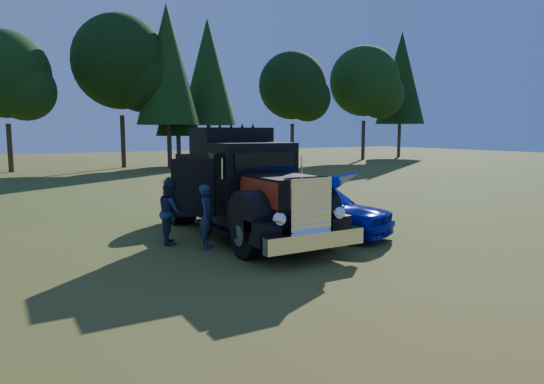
{
  "coord_description": "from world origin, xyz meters",
  "views": [
    {
      "loc": [
        -5.17,
        -9.57,
        2.9
      ],
      "look_at": [
        1.11,
        1.28,
        1.32
      ],
      "focal_mm": 32.0,
      "sensor_mm": 36.0,
      "label": 1
    }
  ],
  "objects_px": {
    "spectator_far": "(171,212)",
    "diamond_t_truck": "(245,191)",
    "hotrod_coupe": "(318,209)",
    "spectator_near": "(207,217)"
  },
  "relations": [
    {
      "from": "spectator_far",
      "to": "diamond_t_truck",
      "type": "bearing_deg",
      "value": -84.14
    },
    {
      "from": "diamond_t_truck",
      "to": "hotrod_coupe",
      "type": "height_order",
      "value": "diamond_t_truck"
    },
    {
      "from": "diamond_t_truck",
      "to": "hotrod_coupe",
      "type": "xyz_separation_m",
      "value": [
        1.92,
        -0.72,
        -0.55
      ]
    },
    {
      "from": "spectator_near",
      "to": "diamond_t_truck",
      "type": "bearing_deg",
      "value": -28.41
    },
    {
      "from": "hotrod_coupe",
      "to": "spectator_far",
      "type": "bearing_deg",
      "value": 165.42
    },
    {
      "from": "hotrod_coupe",
      "to": "spectator_far",
      "type": "relative_size",
      "value": 2.78
    },
    {
      "from": "spectator_near",
      "to": "spectator_far",
      "type": "distance_m",
      "value": 1.17
    },
    {
      "from": "diamond_t_truck",
      "to": "spectator_far",
      "type": "bearing_deg",
      "value": 171.56
    },
    {
      "from": "diamond_t_truck",
      "to": "hotrod_coupe",
      "type": "relative_size",
      "value": 1.56
    },
    {
      "from": "diamond_t_truck",
      "to": "hotrod_coupe",
      "type": "distance_m",
      "value": 2.12
    }
  ]
}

